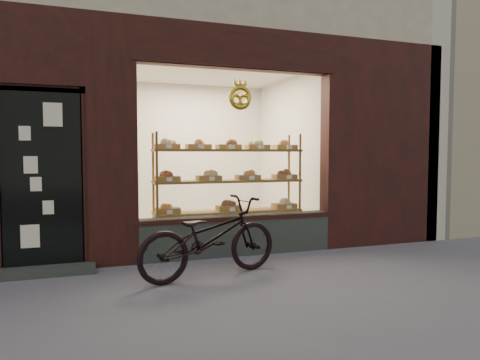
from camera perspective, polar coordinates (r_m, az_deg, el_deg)
name	(u,v)px	position (r m, az deg, el deg)	size (l,w,h in m)	color
ground	(265,311)	(3.98, 3.40, -17.07)	(90.00, 90.00, 0.00)	#575763
display_shelf	(228,189)	(6.30, -1.55, -1.16)	(2.20, 0.45, 1.70)	brown
bicycle	(210,237)	(4.90, -4.03, -7.64)	(0.60, 1.72, 0.90)	black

